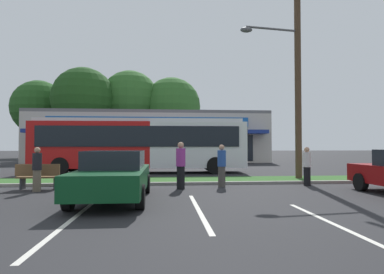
# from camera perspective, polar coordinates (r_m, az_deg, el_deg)

# --- Properties ---
(grass_median) EXTENTS (56.00, 2.20, 0.12)m
(grass_median) POSITION_cam_1_polar(r_m,az_deg,el_deg) (14.91, -3.21, -7.63)
(grass_median) COLOR #2D5B23
(grass_median) RESTS_ON ground_plane
(curb_lip) EXTENTS (56.00, 0.24, 0.12)m
(curb_lip) POSITION_cam_1_polar(r_m,az_deg,el_deg) (13.69, -3.05, -8.16)
(curb_lip) COLOR gray
(curb_lip) RESTS_ON ground_plane
(parking_stripe_0) EXTENTS (0.12, 4.80, 0.01)m
(parking_stripe_0) POSITION_cam_1_polar(r_m,az_deg,el_deg) (7.47, -21.09, -13.97)
(parking_stripe_0) COLOR silver
(parking_stripe_0) RESTS_ON ground_plane
(parking_stripe_1) EXTENTS (0.12, 4.80, 0.01)m
(parking_stripe_1) POSITION_cam_1_polar(r_m,az_deg,el_deg) (8.41, 1.16, -12.68)
(parking_stripe_1) COLOR silver
(parking_stripe_1) RESTS_ON ground_plane
(parking_stripe_2) EXTENTS (0.12, 4.80, 0.01)m
(parking_stripe_2) POSITION_cam_1_polar(r_m,az_deg,el_deg) (7.42, 24.24, -14.02)
(parking_stripe_2) COLOR silver
(parking_stripe_2) RESTS_ON ground_plane
(storefront_building) EXTENTS (23.73, 14.79, 5.13)m
(storefront_building) POSITION_cam_1_polar(r_m,az_deg,el_deg) (37.57, -7.04, -0.18)
(storefront_building) COLOR #BCB7AD
(storefront_building) RESTS_ON ground_plane
(tree_far_left) EXTENTS (7.60, 7.60, 10.91)m
(tree_far_left) POSITION_cam_1_polar(r_m,az_deg,el_deg) (50.89, -25.24, 4.71)
(tree_far_left) COLOR #473323
(tree_far_left) RESTS_ON ground_plane
(tree_left) EXTENTS (8.22, 8.22, 11.95)m
(tree_left) POSITION_cam_1_polar(r_m,az_deg,el_deg) (45.14, -18.48, 6.35)
(tree_left) COLOR #473323
(tree_left) RESTS_ON ground_plane
(tree_mid_left) EXTENTS (8.11, 8.11, 12.18)m
(tree_mid_left) POSITION_cam_1_polar(r_m,az_deg,el_deg) (46.51, -10.82, 6.42)
(tree_mid_left) COLOR #473323
(tree_mid_left) RESTS_ON ground_plane
(tree_mid) EXTENTS (8.15, 8.15, 11.35)m
(tree_mid) POSITION_cam_1_polar(r_m,az_deg,el_deg) (46.29, -3.59, 5.37)
(tree_mid) COLOR #473323
(tree_mid) RESTS_ON ground_plane
(utility_pole) EXTENTS (3.09, 2.40, 9.85)m
(utility_pole) POSITION_cam_1_polar(r_m,az_deg,el_deg) (16.42, 17.63, 11.30)
(utility_pole) COLOR #4C3826
(utility_pole) RESTS_ON ground_plane
(city_bus) EXTENTS (12.63, 2.89, 3.25)m
(city_bus) POSITION_cam_1_polar(r_m,az_deg,el_deg) (19.95, -8.94, -1.19)
(city_bus) COLOR #B71414
(city_bus) RESTS_ON ground_plane
(bus_stop_bench) EXTENTS (1.60, 0.45, 0.95)m
(bus_stop_bench) POSITION_cam_1_polar(r_m,az_deg,el_deg) (13.55, -25.29, -6.19)
(bus_stop_bench) COLOR brown
(bus_stop_bench) RESTS_ON ground_plane
(car_2) EXTENTS (2.01, 4.78, 1.48)m
(car_2) POSITION_cam_1_polar(r_m,az_deg,el_deg) (10.09, -13.50, -6.47)
(car_2) COLOR #0C3F1E
(car_2) RESTS_ON ground_plane
(pedestrian_near_bench) EXTENTS (0.32, 0.32, 1.58)m
(pedestrian_near_bench) POSITION_cam_1_polar(r_m,az_deg,el_deg) (12.89, -25.54, -5.12)
(pedestrian_near_bench) COLOR #726651
(pedestrian_near_bench) RESTS_ON ground_plane
(pedestrian_by_pole) EXTENTS (0.36, 0.36, 1.78)m
(pedestrian_by_pole) POSITION_cam_1_polar(r_m,az_deg,el_deg) (12.32, -1.99, -5.00)
(pedestrian_by_pole) COLOR black
(pedestrian_by_pole) RESTS_ON ground_plane
(pedestrian_mid) EXTENTS (0.32, 0.32, 1.58)m
(pedestrian_mid) POSITION_cam_1_polar(r_m,az_deg,el_deg) (14.15, 19.52, -4.86)
(pedestrian_mid) COLOR black
(pedestrian_mid) RESTS_ON ground_plane
(pedestrian_far) EXTENTS (0.34, 0.34, 1.68)m
(pedestrian_far) POSITION_cam_1_polar(r_m,az_deg,el_deg) (13.04, 5.23, -5.02)
(pedestrian_far) COLOR #47423D
(pedestrian_far) RESTS_ON ground_plane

